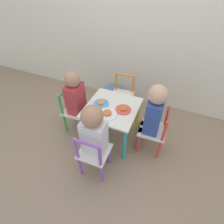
% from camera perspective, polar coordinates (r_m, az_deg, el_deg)
% --- Properties ---
extents(ground_plane, '(6.00, 6.00, 0.00)m').
position_cam_1_polar(ground_plane, '(2.06, 0.00, -7.99)').
color(ground_plane, '#8C755B').
extents(kids_table, '(0.51, 0.51, 0.45)m').
position_cam_1_polar(kids_table, '(1.79, 0.00, -0.25)').
color(kids_table, silver).
rests_on(kids_table, ground_plane).
extents(chair_red, '(0.27, 0.27, 0.53)m').
position_cam_1_polar(chair_red, '(1.81, 13.69, -6.26)').
color(chair_red, silver).
rests_on(chair_red, ground_plane).
extents(chair_purple, '(0.27, 0.27, 0.53)m').
position_cam_1_polar(chair_purple, '(1.61, -6.03, -13.61)').
color(chair_purple, silver).
rests_on(chair_purple, ground_plane).
extents(chair_green, '(0.27, 0.27, 0.53)m').
position_cam_1_polar(chair_green, '(2.02, -12.14, 0.32)').
color(chair_green, silver).
rests_on(chair_green, ground_plane).
extents(chair_orange, '(0.28, 0.28, 0.53)m').
position_cam_1_polar(chair_orange, '(2.20, 3.43, 5.18)').
color(chair_orange, silver).
rests_on(chair_orange, ground_plane).
extents(child_right, '(0.22, 0.21, 0.80)m').
position_cam_1_polar(child_right, '(1.66, 12.93, -0.66)').
color(child_right, '#7A6B5B').
rests_on(child_right, ground_plane).
extents(child_front, '(0.20, 0.22, 0.78)m').
position_cam_1_polar(child_front, '(1.47, -5.62, -7.09)').
color(child_front, '#7A6B5B').
rests_on(child_front, ground_plane).
extents(child_left, '(0.22, 0.21, 0.76)m').
position_cam_1_polar(child_left, '(1.88, -11.37, 4.33)').
color(child_left, '#4C608E').
rests_on(child_left, ground_plane).
extents(plate_right, '(0.15, 0.15, 0.03)m').
position_cam_1_polar(plate_right, '(1.70, 3.70, 0.89)').
color(plate_right, '#E54C47').
rests_on(plate_right, kids_table).
extents(plate_front, '(0.18, 0.18, 0.03)m').
position_cam_1_polar(plate_front, '(1.65, -1.58, -0.58)').
color(plate_front, white).
rests_on(plate_front, kids_table).
extents(plate_left, '(0.16, 0.16, 0.03)m').
position_cam_1_polar(plate_left, '(1.77, -3.55, 2.84)').
color(plate_left, '#4C9EE0').
rests_on(plate_left, kids_table).
extents(storage_bin, '(0.24, 0.22, 0.16)m').
position_cam_1_polar(storage_bin, '(2.51, 0.05, 5.45)').
color(storage_bin, '#4C7FB7').
rests_on(storage_bin, ground_plane).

